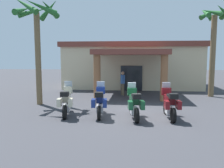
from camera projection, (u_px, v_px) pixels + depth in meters
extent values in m
plane|color=#38383D|center=(131.00, 114.00, 11.71)|extent=(80.00, 80.00, 0.00)
cube|color=beige|center=(132.00, 67.00, 22.84)|extent=(12.31, 6.64, 3.69)
cube|color=#1E2328|center=(131.00, 78.00, 19.72)|extent=(1.80, 0.14, 2.10)
cube|color=brown|center=(131.00, 52.00, 17.12)|extent=(5.25, 4.96, 0.35)
cylinder|color=brown|center=(97.00, 77.00, 15.53)|extent=(0.47, 0.47, 3.00)
cylinder|color=brown|center=(164.00, 78.00, 15.09)|extent=(0.47, 0.47, 3.00)
cube|color=brown|center=(132.00, 46.00, 22.60)|extent=(12.72, 7.04, 0.44)
cylinder|color=black|center=(69.00, 105.00, 12.30)|extent=(0.24, 0.67, 0.66)
cylinder|color=black|center=(65.00, 112.00, 10.77)|extent=(0.24, 0.67, 0.66)
cube|color=silver|center=(67.00, 108.00, 11.50)|extent=(0.40, 0.60, 0.32)
cube|color=beige|center=(67.00, 97.00, 11.59)|extent=(0.47, 1.18, 0.34)
cube|color=black|center=(66.00, 94.00, 11.22)|extent=(0.37, 0.64, 0.10)
cube|color=beige|center=(68.00, 90.00, 12.19)|extent=(0.47, 0.30, 0.36)
cube|color=#B2BCC6|center=(68.00, 84.00, 12.23)|extent=(0.41, 0.18, 0.36)
cube|color=beige|center=(59.00, 103.00, 10.85)|extent=(0.24, 0.46, 0.36)
cube|color=beige|center=(71.00, 102.00, 10.88)|extent=(0.24, 0.46, 0.36)
cube|color=black|center=(64.00, 94.00, 10.72)|extent=(0.40, 0.37, 0.22)
cylinder|color=black|center=(101.00, 106.00, 12.16)|extent=(0.19, 0.67, 0.66)
cylinder|color=black|center=(99.00, 113.00, 10.62)|extent=(0.19, 0.67, 0.66)
cube|color=silver|center=(100.00, 109.00, 11.36)|extent=(0.36, 0.58, 0.32)
cube|color=navy|center=(100.00, 98.00, 11.45)|extent=(0.39, 1.17, 0.34)
cube|color=black|center=(100.00, 94.00, 11.08)|extent=(0.33, 0.62, 0.10)
cube|color=navy|center=(101.00, 90.00, 12.05)|extent=(0.46, 0.27, 0.36)
cube|color=#B2BCC6|center=(101.00, 85.00, 12.09)|extent=(0.41, 0.15, 0.36)
cube|color=navy|center=(93.00, 103.00, 10.72)|extent=(0.21, 0.45, 0.36)
cube|color=navy|center=(105.00, 103.00, 10.72)|extent=(0.21, 0.45, 0.36)
cube|color=black|center=(99.00, 95.00, 10.57)|extent=(0.38, 0.35, 0.22)
cylinder|color=black|center=(132.00, 108.00, 11.71)|extent=(0.23, 0.67, 0.66)
cylinder|color=black|center=(137.00, 116.00, 10.17)|extent=(0.23, 0.67, 0.66)
cube|color=silver|center=(134.00, 111.00, 10.91)|extent=(0.39, 0.60, 0.32)
cube|color=#19512D|center=(134.00, 99.00, 11.00)|extent=(0.46, 1.18, 0.34)
cube|color=black|center=(135.00, 96.00, 10.62)|extent=(0.36, 0.63, 0.10)
cube|color=#19512D|center=(132.00, 92.00, 11.59)|extent=(0.47, 0.30, 0.36)
cube|color=#B2BCC6|center=(132.00, 86.00, 11.64)|extent=(0.41, 0.17, 0.36)
cube|color=#19512D|center=(130.00, 105.00, 10.25)|extent=(0.24, 0.46, 0.36)
cube|color=#19512D|center=(142.00, 105.00, 10.28)|extent=(0.24, 0.46, 0.36)
cube|color=black|center=(137.00, 96.00, 10.12)|extent=(0.40, 0.37, 0.22)
cylinder|color=black|center=(166.00, 108.00, 11.76)|extent=(0.18, 0.67, 0.66)
cylinder|color=black|center=(173.00, 115.00, 10.22)|extent=(0.18, 0.67, 0.66)
cube|color=silver|center=(169.00, 110.00, 10.96)|extent=(0.35, 0.58, 0.32)
cube|color=maroon|center=(169.00, 99.00, 11.05)|extent=(0.37, 1.17, 0.34)
cube|color=black|center=(171.00, 96.00, 10.68)|extent=(0.32, 0.62, 0.10)
cube|color=maroon|center=(166.00, 91.00, 11.64)|extent=(0.45, 0.27, 0.36)
cube|color=#B2BCC6|center=(166.00, 86.00, 11.69)|extent=(0.41, 0.14, 0.36)
cube|color=maroon|center=(167.00, 105.00, 10.33)|extent=(0.21, 0.45, 0.36)
cube|color=maroon|center=(179.00, 105.00, 10.31)|extent=(0.21, 0.45, 0.36)
cube|color=black|center=(174.00, 96.00, 10.17)|extent=(0.38, 0.34, 0.22)
cylinder|color=brown|center=(122.00, 89.00, 17.53)|extent=(0.14, 0.14, 0.88)
cylinder|color=brown|center=(123.00, 90.00, 17.37)|extent=(0.14, 0.14, 0.88)
cylinder|color=#335999|center=(123.00, 79.00, 17.36)|extent=(0.32, 0.32, 0.62)
cylinder|color=#335999|center=(121.00, 79.00, 17.55)|extent=(0.09, 0.09, 0.59)
cylinder|color=#335999|center=(124.00, 79.00, 17.16)|extent=(0.09, 0.09, 0.59)
sphere|color=tan|center=(123.00, 73.00, 17.31)|extent=(0.24, 0.24, 0.24)
cylinder|color=brown|center=(213.00, 57.00, 16.65)|extent=(0.39, 0.39, 5.73)
cone|color=#236028|center=(218.00, 14.00, 16.80)|extent=(1.32, 1.10, 0.93)
cone|color=#236028|center=(208.00, 14.00, 16.92)|extent=(1.40, 0.92, 0.91)
cone|color=#236028|center=(205.00, 13.00, 16.28)|extent=(0.50, 1.41, 0.89)
cone|color=#236028|center=(212.00, 12.00, 15.78)|extent=(1.35, 1.10, 0.75)
cone|color=#236028|center=(223.00, 11.00, 15.69)|extent=(1.35, 1.03, 0.94)
cylinder|color=brown|center=(38.00, 59.00, 13.91)|extent=(0.34, 0.34, 5.41)
cone|color=#236028|center=(50.00, 9.00, 13.35)|extent=(0.66, 1.80, 0.88)
cone|color=#236028|center=(49.00, 10.00, 14.24)|extent=(1.59, 1.22, 1.22)
cone|color=#236028|center=(32.00, 12.00, 14.30)|extent=(1.62, 1.37, 0.88)
cone|color=#236028|center=(22.00, 10.00, 13.69)|extent=(0.46, 1.79, 0.87)
cone|color=#236028|center=(25.00, 5.00, 12.77)|extent=(1.71, 0.88, 1.19)
cone|color=#236028|center=(41.00, 7.00, 12.86)|extent=(1.59, 1.41, 0.89)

